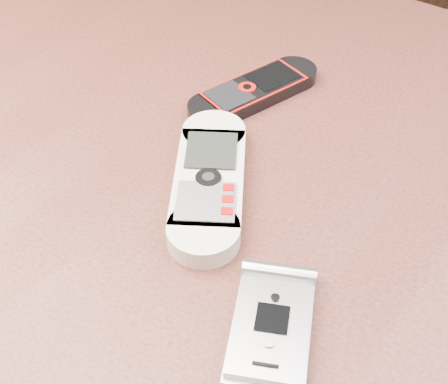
{
  "coord_description": "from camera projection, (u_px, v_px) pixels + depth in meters",
  "views": [
    {
      "loc": [
        0.2,
        -0.28,
        1.1
      ],
      "look_at": [
        0.01,
        0.0,
        0.76
      ],
      "focal_mm": 50.0,
      "sensor_mm": 36.0,
      "label": 1
    }
  ],
  "objects": [
    {
      "name": "table",
      "position": [
        219.0,
        281.0,
        0.56
      ],
      "size": [
        1.2,
        0.8,
        0.75
      ],
      "color": "black",
      "rests_on": "ground"
    },
    {
      "name": "nokia_black_red",
      "position": [
        254.0,
        91.0,
        0.58
      ],
      "size": [
        0.09,
        0.15,
        0.01
      ],
      "primitive_type": "cube",
      "rotation": [
        0.0,
        0.0,
        -0.32
      ],
      "color": "black",
      "rests_on": "table"
    },
    {
      "name": "nokia_white",
      "position": [
        209.0,
        181.0,
        0.49
      ],
      "size": [
        0.13,
        0.17,
        0.02
      ],
      "primitive_type": "cube",
      "rotation": [
        0.0,
        0.0,
        0.55
      ],
      "color": "beige",
      "rests_on": "table"
    },
    {
      "name": "motorola_razr",
      "position": [
        271.0,
        328.0,
        0.4
      ],
      "size": [
        0.09,
        0.11,
        0.02
      ],
      "primitive_type": "cube",
      "rotation": [
        0.0,
        0.0,
        0.43
      ],
      "color": "silver",
      "rests_on": "table"
    }
  ]
}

